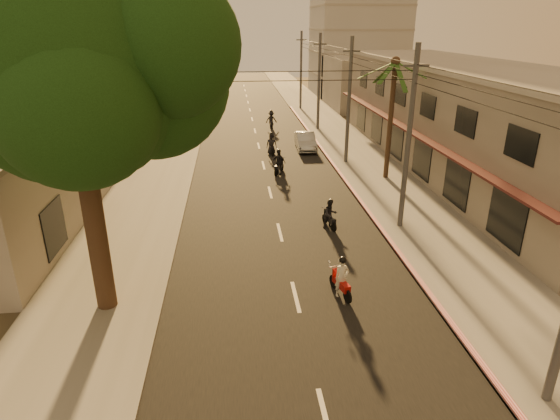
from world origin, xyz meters
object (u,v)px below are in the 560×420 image
Objects in this scene: scooter_red at (341,278)px; scooter_far_b at (271,120)px; scooter_mid_b at (279,163)px; scooter_mid_a at (330,215)px; parked_car at (305,141)px; broadleaf_tree at (85,69)px; palm_tree at (395,69)px; scooter_far_a at (272,145)px.

scooter_red is 0.92× the size of scooter_far_b.
scooter_red is 0.96× the size of scooter_mid_b.
scooter_mid_a is 0.37× the size of parked_car.
broadleaf_tree reaches higher than scooter_mid_b.
scooter_mid_b is at bearing -95.56° from scooter_far_b.
palm_tree is at bearing 43.48° from broadleaf_tree.
broadleaf_tree is 25.77m from parked_car.
scooter_red is at bearing -93.47° from parked_car.
scooter_mid_b is 0.97× the size of scooter_far_a.
scooter_far_a reaches higher than scooter_mid_b.
scooter_mid_b reaches higher than scooter_mid_a.
parked_car is (-4.19, 8.40, -6.46)m from palm_tree.
broadleaf_tree is at bearing -113.31° from parked_car.
scooter_far_a is at bearing 114.75° from scooter_mid_b.
palm_tree is 4.66× the size of scooter_mid_b.
palm_tree is at bearing -48.07° from scooter_far_a.
scooter_red is 21.16m from scooter_far_a.
broadleaf_tree is 6.64× the size of scooter_far_a.
palm_tree is 19.30m from scooter_far_b.
palm_tree reaches higher than scooter_red.
palm_tree is at bearing 9.76° from scooter_mid_b.
scooter_far_b is (0.78, 15.29, 0.01)m from scooter_mid_b.
palm_tree is at bearing -72.43° from scooter_far_b.
broadleaf_tree reaches higher than scooter_mid_a.
broadleaf_tree is at bearing 163.93° from scooter_red.
scooter_far_a is at bearing 77.67° from scooter_red.
scooter_mid_a is 0.87× the size of scooter_far_a.
scooter_mid_a is 0.90× the size of scooter_mid_b.
broadleaf_tree is 19.01m from scooter_mid_b.
parked_car is at bearing 64.91° from broadleaf_tree.
scooter_mid_a is at bearing -55.73° from scooter_mid_b.
scooter_far_b reaches higher than scooter_red.
scooter_far_a is at bearing -97.38° from scooter_far_b.
broadleaf_tree is 1.48× the size of palm_tree.
broadleaf_tree is at bearing -91.50° from scooter_mid_b.
scooter_mid_a is at bearing -86.53° from scooter_far_a.
broadleaf_tree is at bearing -112.92° from scooter_far_a.
scooter_far_a is at bearing 135.19° from palm_tree.
broadleaf_tree is 6.88× the size of scooter_mid_b.
scooter_mid_a is (0.86, 6.40, -0.03)m from scooter_red.
palm_tree is 16.66m from scooter_red.
scooter_mid_a is 14.84m from scooter_far_a.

